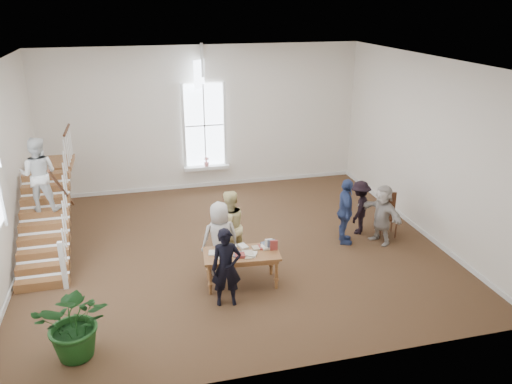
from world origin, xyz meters
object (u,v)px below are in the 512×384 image
object	(u,v)px
person_yellow	(229,226)
floor_plant	(76,322)
library_table	(242,256)
side_chair	(387,211)
woman_cluster_a	(345,212)
police_officer	(226,268)
elderly_woman	(220,238)
woman_cluster_c	(382,214)
woman_cluster_b	(360,207)

from	to	relation	value
person_yellow	floor_plant	world-z (taller)	person_yellow
library_table	side_chair	size ratio (longest dim) A/B	1.50
person_yellow	woman_cluster_a	xyz separation A→B (m)	(2.98, 0.19, -0.02)
police_officer	person_yellow	distance (m)	1.80
elderly_woman	woman_cluster_a	size ratio (longest dim) A/B	0.99
police_officer	floor_plant	world-z (taller)	police_officer
person_yellow	police_officer	bearing A→B (deg)	56.92
woman_cluster_c	floor_plant	world-z (taller)	woman_cluster_c
police_officer	floor_plant	xyz separation A→B (m)	(-2.77, -0.94, -0.14)
woman_cluster_c	woman_cluster_b	bearing A→B (deg)	-174.37
police_officer	woman_cluster_a	xyz separation A→B (m)	(3.38, 1.94, 0.03)
person_yellow	woman_cluster_b	xyz separation A→B (m)	(3.58, 0.64, -0.15)
woman_cluster_c	side_chair	bearing A→B (deg)	119.78
woman_cluster_c	person_yellow	bearing A→B (deg)	-109.31
person_yellow	woman_cluster_c	bearing A→B (deg)	159.63
elderly_woman	woman_cluster_b	xyz separation A→B (m)	(3.88, 1.14, -0.13)
woman_cluster_c	floor_plant	bearing A→B (deg)	-88.37
elderly_woman	floor_plant	size ratio (longest dim) A/B	1.23
woman_cluster_a	woman_cluster_b	xyz separation A→B (m)	(0.60, 0.45, -0.13)
police_officer	side_chair	size ratio (longest dim) A/B	1.48
library_table	police_officer	bearing A→B (deg)	-120.07
woman_cluster_a	woman_cluster_b	distance (m)	0.76
woman_cluster_a	floor_plant	distance (m)	6.79
police_officer	person_yellow	xyz separation A→B (m)	(0.40, 1.75, 0.05)
library_table	floor_plant	distance (m)	3.61
library_table	person_yellow	size ratio (longest dim) A/B	0.96
elderly_woman	woman_cluster_c	world-z (taller)	elderly_woman
elderly_woman	side_chair	xyz separation A→B (m)	(4.55, 0.92, -0.22)
woman_cluster_c	side_chair	distance (m)	0.58
floor_plant	side_chair	xyz separation A→B (m)	(7.42, 3.10, -0.06)
police_officer	side_chair	xyz separation A→B (m)	(4.65, 2.17, -0.19)
library_table	person_yellow	bearing A→B (deg)	98.56
library_table	side_chair	distance (m)	4.45
woman_cluster_c	library_table	bearing A→B (deg)	-93.34
elderly_woman	person_yellow	xyz separation A→B (m)	(0.30, 0.50, 0.03)
person_yellow	floor_plant	bearing A→B (deg)	20.04
woman_cluster_a	woman_cluster_c	bearing A→B (deg)	-86.18
woman_cluster_c	elderly_woman	bearing A→B (deg)	-102.47
side_chair	woman_cluster_c	bearing A→B (deg)	-117.20
woman_cluster_b	library_table	bearing A→B (deg)	-26.61
woman_cluster_b	woman_cluster_c	size ratio (longest dim) A/B	0.93
elderly_woman	woman_cluster_b	world-z (taller)	elderly_woman
woman_cluster_c	police_officer	bearing A→B (deg)	-87.02
woman_cluster_b	side_chair	distance (m)	0.71
person_yellow	woman_cluster_a	distance (m)	2.98
person_yellow	side_chair	size ratio (longest dim) A/B	1.57
person_yellow	library_table	bearing A→B (deg)	73.22
library_table	side_chair	xyz separation A→B (m)	(4.19, 1.51, -0.05)
person_yellow	woman_cluster_c	world-z (taller)	person_yellow
person_yellow	woman_cluster_c	xyz separation A→B (m)	(3.88, -0.01, -0.10)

